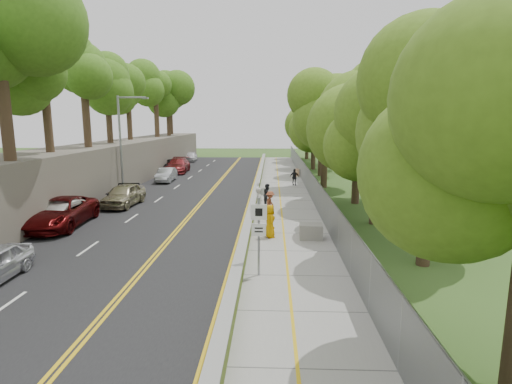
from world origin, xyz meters
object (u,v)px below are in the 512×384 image
object	(u,v)px
signpost	(259,228)
painter_0	(270,221)
streetlight	(123,138)
person_far	(295,177)
concrete_block	(311,231)
construction_barrel	(297,173)
car_1	(60,214)
car_2	(59,213)

from	to	relation	value
signpost	painter_0	bearing A→B (deg)	85.60
streetlight	painter_0	world-z (taller)	streetlight
streetlight	person_far	distance (m)	15.52
concrete_block	painter_0	world-z (taller)	painter_0
streetlight	person_far	bearing A→B (deg)	20.14
construction_barrel	painter_0	size ratio (longest dim) A/B	0.48
streetlight	signpost	xyz separation A→B (m)	(11.51, -17.02, -2.68)
signpost	painter_0	xyz separation A→B (m)	(0.40, 5.20, -1.05)
construction_barrel	car_1	world-z (taller)	car_1
concrete_block	person_far	bearing A→B (deg)	89.68
painter_0	car_2	bearing A→B (deg)	66.32
car_2	painter_0	distance (m)	12.16
signpost	car_2	distance (m)	13.56
concrete_block	person_far	world-z (taller)	person_far
painter_0	signpost	bearing A→B (deg)	159.76
signpost	construction_barrel	bearing A→B (deg)	83.48
concrete_block	car_1	size ratio (longest dim) A/B	0.26
streetlight	person_far	xyz separation A→B (m)	(14.13, 5.18, -3.81)
streetlight	construction_barrel	bearing A→B (deg)	37.73
person_far	concrete_block	bearing A→B (deg)	110.71
car_1	car_2	xyz separation A→B (m)	(0.00, -0.07, 0.10)
signpost	car_2	xyz separation A→B (m)	(-11.65, 6.86, -1.09)
car_1	painter_0	bearing A→B (deg)	-3.25
construction_barrel	concrete_block	size ratio (longest dim) A/B	0.71
painter_0	person_far	distance (m)	17.14
construction_barrel	car_1	bearing A→B (deg)	-124.71
painter_0	person_far	bearing A→B (deg)	-23.27
painter_0	streetlight	bearing A→B (deg)	29.39
signpost	streetlight	bearing A→B (deg)	124.08
signpost	construction_barrel	world-z (taller)	signpost
car_2	person_far	xyz separation A→B (m)	(14.27, 15.34, -0.03)
car_1	car_2	bearing A→B (deg)	-85.08
person_far	car_1	bearing A→B (deg)	67.98
streetlight	concrete_block	world-z (taller)	streetlight
car_1	painter_0	xyz separation A→B (m)	(12.05, -1.73, 0.14)
streetlight	concrete_block	xyz separation A→B (m)	(14.03, -11.99, -4.20)
streetlight	person_far	world-z (taller)	streetlight
signpost	concrete_block	xyz separation A→B (m)	(2.52, 5.03, -1.53)
car_2	painter_0	world-z (taller)	painter_0
construction_barrel	car_2	world-z (taller)	car_2
car_2	construction_barrel	bearing A→B (deg)	51.44
streetlight	construction_barrel	distance (m)	19.13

